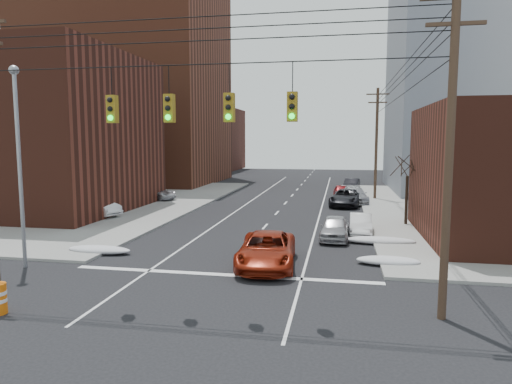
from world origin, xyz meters
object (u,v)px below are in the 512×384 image
at_px(parked_car_d, 354,195).
at_px(lot_car_c, 90,198).
at_px(parked_car_c, 346,198).
at_px(lot_car_a, 96,206).
at_px(parked_car_e, 341,191).
at_px(lot_car_b, 155,193).
at_px(parked_car_f, 352,185).
at_px(parked_car_a, 335,228).
at_px(parked_car_b, 361,224).
at_px(lot_car_d, 102,191).
at_px(red_pickup, 267,250).

height_order(parked_car_d, lot_car_c, parked_car_d).
height_order(parked_car_c, lot_car_a, lot_car_a).
height_order(parked_car_e, lot_car_b, lot_car_b).
bearing_deg(lot_car_c, parked_car_d, -80.59).
bearing_deg(parked_car_f, parked_car_d, -82.88).
xyz_separation_m(parked_car_a, lot_car_c, (-21.70, 9.60, 0.10)).
distance_m(parked_car_a, lot_car_b, 22.73).
xyz_separation_m(parked_car_b, parked_car_f, (0.00, 24.44, 0.11)).
bearing_deg(lot_car_a, parked_car_e, -25.68).
xyz_separation_m(parked_car_d, lot_car_d, (-25.12, -1.47, -0.01)).
height_order(parked_car_a, parked_car_c, parked_car_c).
distance_m(lot_car_a, lot_car_c, 6.14).
bearing_deg(parked_car_c, parked_car_a, -85.29).
bearing_deg(parked_car_d, lot_car_c, -170.85).
distance_m(lot_car_b, lot_car_c, 6.36).
height_order(parked_car_b, parked_car_e, parked_car_e).
relative_size(parked_car_c, parked_car_d, 1.03).
distance_m(lot_car_c, lot_car_d, 5.54).
bearing_deg(lot_car_d, lot_car_c, -168.05).
distance_m(parked_car_d, lot_car_c, 24.24).
height_order(parked_car_a, parked_car_e, parked_car_a).
distance_m(parked_car_d, lot_car_a, 23.06).
xyz_separation_m(parked_car_a, parked_car_e, (0.39, 20.69, -0.07)).
bearing_deg(lot_car_d, parked_car_f, -72.68).
xyz_separation_m(red_pickup, parked_car_b, (4.71, 8.43, -0.15)).
height_order(red_pickup, parked_car_b, red_pickup).
relative_size(parked_car_b, lot_car_a, 0.87).
relative_size(parked_car_a, parked_car_e, 1.11).
bearing_deg(red_pickup, lot_car_c, 134.56).
distance_m(parked_car_b, parked_car_d, 14.39).
xyz_separation_m(parked_car_c, lot_car_b, (-18.35, 0.19, 0.01)).
bearing_deg(red_pickup, parked_car_b, 56.28).
distance_m(parked_car_c, lot_car_c, 22.97).
relative_size(lot_car_a, lot_car_d, 1.24).
relative_size(parked_car_d, lot_car_a, 1.19).
distance_m(parked_car_c, lot_car_a, 21.37).
xyz_separation_m(parked_car_b, lot_car_d, (-25.12, 12.93, 0.13)).
bearing_deg(parked_car_d, red_pickup, -108.56).
xyz_separation_m(parked_car_c, lot_car_c, (-22.49, -4.63, 0.05)).
height_order(parked_car_f, lot_car_b, parked_car_f).
bearing_deg(parked_car_b, parked_car_a, -128.66).
bearing_deg(parked_car_e, lot_car_a, -142.73).
bearing_deg(red_pickup, lot_car_b, 120.09).
relative_size(parked_car_f, lot_car_a, 1.02).
distance_m(red_pickup, parked_car_f, 33.20).
height_order(parked_car_b, lot_car_d, lot_car_d).
relative_size(red_pickup, parked_car_d, 1.07).
xyz_separation_m(red_pickup, parked_car_f, (4.71, 32.86, -0.04)).
bearing_deg(lot_car_c, parked_car_e, -69.98).
distance_m(parked_car_e, lot_car_a, 24.66).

